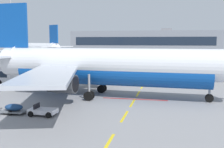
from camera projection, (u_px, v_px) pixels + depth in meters
apron_paint_markings at (146, 81)px, 49.31m from camera, size 8.00×97.12×0.01m
airliner_foreground at (106, 66)px, 34.90m from camera, size 34.80×34.57×12.20m
airliner_mid_left at (33, 49)px, 104.65m from camera, size 33.70×31.64×12.62m
baggage_train at (14, 109)px, 26.96m from camera, size 8.62×1.64×1.14m
uld_cargo_container at (44, 83)px, 41.13m from camera, size 1.88×1.85×1.60m
apron_light_mast_near at (10, 5)px, 76.38m from camera, size 1.80×1.80×27.87m
terminal_satellite at (145, 42)px, 165.76m from camera, size 85.52×23.32×14.57m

